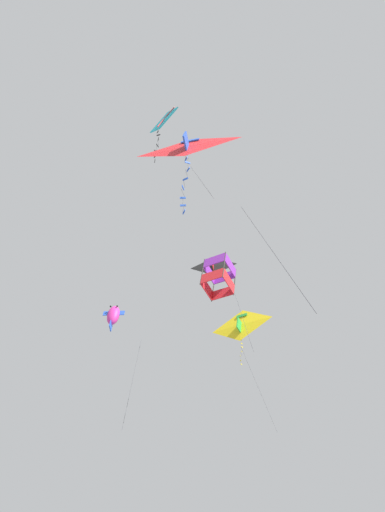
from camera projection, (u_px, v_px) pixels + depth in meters
name	position (u px, v px, depth m)	size (l,w,h in m)	color
kite_delta_upper_right	(214.00, 266.00, 24.03)	(3.06, 2.68, 6.61)	black
kite_box_highest	(219.00, 276.00, 19.80)	(1.68, 1.97, 2.12)	purple
kite_diamond_near_right	(164.00, 121.00, 19.78)	(3.76, 2.72, 8.26)	#1EB2C6
kite_delta_near_left	(241.00, 325.00, 30.74)	(3.55, 1.97, 8.80)	yellow
kite_delta_far_centre	(188.00, 146.00, 13.68)	(4.52, 3.86, 8.39)	red
kite_fish_low_drifter	(113.00, 315.00, 23.91)	(2.97, 2.58, 7.60)	#DB2D93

